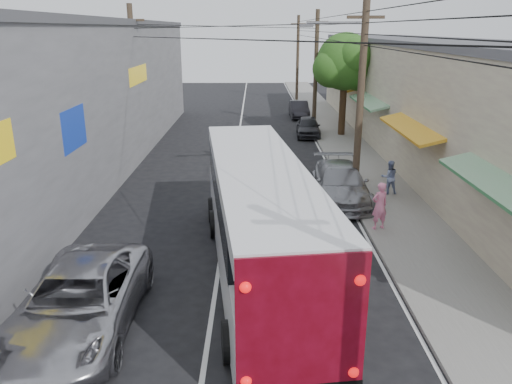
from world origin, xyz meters
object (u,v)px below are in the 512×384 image
pedestrian_near (380,206)px  pedestrian_far (389,177)px  jeepney (80,301)px  parked_car_mid (308,127)px  parked_car_far (299,109)px  coach_bus (259,217)px  parked_suv (340,183)px

pedestrian_near → pedestrian_far: size_ratio=1.17×
jeepney → pedestrian_near: pedestrian_near is taller
parked_car_mid → pedestrian_near: pedestrian_near is taller
pedestrian_far → parked_car_far: bearing=-86.9°
parked_car_mid → pedestrian_near: 16.37m
jeepney → pedestrian_near: size_ratio=3.28×
coach_bus → parked_car_mid: coach_bus is taller
coach_bus → parked_car_mid: bearing=73.0°
parked_car_far → parked_suv: bearing=-90.8°
jeepney → pedestrian_near: bearing=34.8°
parked_car_far → pedestrian_far: bearing=-84.6°
parked_suv → pedestrian_far: (2.15, 0.56, 0.09)m
coach_bus → jeepney: bearing=-151.8°
parked_car_mid → parked_car_far: (0.00, 7.24, 0.01)m
jeepney → parked_suv: (7.61, 9.32, -0.02)m
coach_bus → parked_suv: coach_bus is taller
coach_bus → jeepney: 5.22m
parked_suv → parked_car_mid: size_ratio=1.37×
pedestrian_near → parked_suv: bearing=-98.0°
coach_bus → pedestrian_near: coach_bus is taller
jeepney → parked_car_far: jeepney is taller
coach_bus → parked_car_far: coach_bus is taller
parked_suv → parked_car_far: size_ratio=1.31×
parked_car_mid → pedestrian_far: size_ratio=2.60×
pedestrian_near → pedestrian_far: bearing=-130.5°
jeepney → parked_car_mid: (7.61, 22.32, -0.13)m
pedestrian_far → coach_bus: bearing=48.1°
pedestrian_far → parked_suv: bearing=11.5°
parked_car_mid → pedestrian_far: (2.15, -12.44, 0.20)m
parked_suv → pedestrian_far: size_ratio=3.57×
jeepney → parked_car_far: bearing=75.0°
coach_bus → parked_car_mid: size_ratio=3.09×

